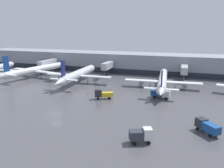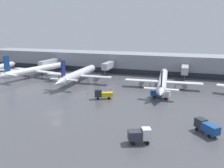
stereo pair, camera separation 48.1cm
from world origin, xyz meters
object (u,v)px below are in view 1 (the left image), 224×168
object	(u,v)px
parked_jet_4	(35,70)
service_truck_2	(103,94)
service_truck_0	(141,135)
service_truck_3	(207,126)
traffic_cone_4	(23,76)
parked_jet_3	(163,80)
traffic_cone_3	(88,93)
parked_jet_0	(78,74)
traffic_cone_1	(111,89)
service_truck_1	(160,93)
traffic_cone_0	(74,83)

from	to	relation	value
parked_jet_4	service_truck_2	bearing A→B (deg)	-105.95
service_truck_0	service_truck_3	world-z (taller)	service_truck_0
parked_jet_4	traffic_cone_4	distance (m)	6.94
parked_jet_3	traffic_cone_4	xyz separation A→B (m)	(-60.95, 0.91, -2.40)
traffic_cone_3	service_truck_3	bearing A→B (deg)	-27.72
service_truck_2	parked_jet_3	bearing A→B (deg)	-154.90
parked_jet_4	parked_jet_0	bearing A→B (deg)	-88.02
parked_jet_3	traffic_cone_4	bearing A→B (deg)	85.20
parked_jet_3	traffic_cone_1	distance (m)	18.59
parked_jet_3	service_truck_1	bearing A→B (deg)	179.10
parked_jet_0	parked_jet_3	world-z (taller)	parked_jet_0
service_truck_1	traffic_cone_0	xyz separation A→B (m)	(-33.37, 7.62, -1.15)
parked_jet_3	service_truck_0	xyz separation A→B (m)	(0.31, -40.77, -1.20)
service_truck_1	traffic_cone_3	bearing A→B (deg)	-165.78
parked_jet_0	parked_jet_4	bearing A→B (deg)	78.45
service_truck_3	service_truck_0	bearing A→B (deg)	83.32
service_truck_3	traffic_cone_1	world-z (taller)	service_truck_3
parked_jet_4	service_truck_3	bearing A→B (deg)	-106.17
service_truck_0	service_truck_1	world-z (taller)	service_truck_0
service_truck_2	traffic_cone_0	bearing A→B (deg)	-63.55
parked_jet_0	traffic_cone_0	world-z (taller)	parked_jet_0
parked_jet_3	service_truck_1	xyz separation A→B (m)	(0.64, -12.03, -1.30)
parked_jet_0	traffic_cone_1	xyz separation A→B (m)	(15.49, -6.19, -2.94)
service_truck_1	traffic_cone_0	distance (m)	34.24
parked_jet_4	service_truck_1	distance (m)	57.03
traffic_cone_3	service_truck_1	bearing A→B (deg)	7.33
traffic_cone_0	traffic_cone_3	xyz separation A→B (m)	(10.68, -10.53, -0.01)
parked_jet_3	traffic_cone_4	size ratio (longest dim) A/B	49.20
parked_jet_3	traffic_cone_0	bearing A→B (deg)	93.74
service_truck_1	traffic_cone_4	xyz separation A→B (m)	(-61.59, 12.94, -1.11)
service_truck_3	traffic_cone_0	xyz separation A→B (m)	(-44.76, 28.44, -1.17)
parked_jet_3	parked_jet_0	bearing A→B (deg)	89.47
traffic_cone_4	traffic_cone_3	bearing A→B (deg)	-22.17
service_truck_2	service_truck_3	size ratio (longest dim) A/B	1.08
traffic_cone_0	traffic_cone_4	xyz separation A→B (m)	(-28.23, 5.32, 0.04)
service_truck_3	traffic_cone_3	size ratio (longest dim) A/B	7.68
parked_jet_0	service_truck_2	distance (m)	23.30
traffic_cone_1	traffic_cone_3	bearing A→B (deg)	-128.79
service_truck_0	parked_jet_4	bearing A→B (deg)	118.71
parked_jet_4	traffic_cone_1	xyz separation A→B (m)	(38.12, -9.90, -2.81)
traffic_cone_1	parked_jet_4	bearing A→B (deg)	165.45
service_truck_1	traffic_cone_3	distance (m)	22.90
traffic_cone_1	traffic_cone_4	distance (m)	45.31
traffic_cone_1	traffic_cone_4	xyz separation A→B (m)	(-44.40, 9.02, 0.01)
parked_jet_4	service_truck_2	world-z (taller)	parked_jet_4
service_truck_3	parked_jet_0	bearing A→B (deg)	14.22
service_truck_0	traffic_cone_3	size ratio (longest dim) A/B	6.62
parked_jet_3	parked_jet_4	size ratio (longest dim) A/B	1.00
traffic_cone_4	service_truck_3	bearing A→B (deg)	-24.83
service_truck_3	parked_jet_4	bearing A→B (deg)	21.84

